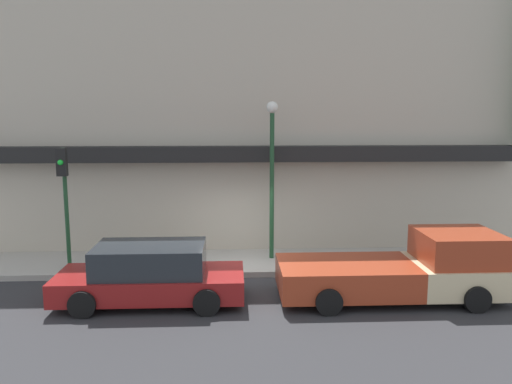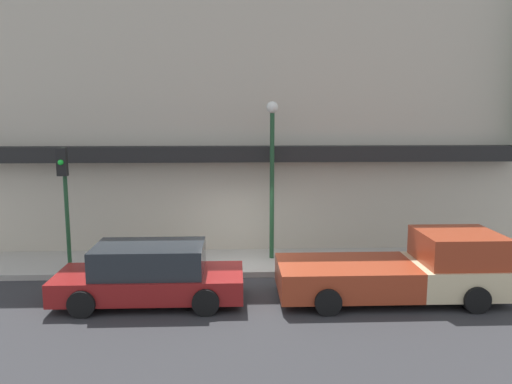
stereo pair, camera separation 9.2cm
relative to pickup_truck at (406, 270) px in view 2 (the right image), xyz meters
name	(u,v)px [view 2 (the right image)]	position (x,y,z in m)	size (l,w,h in m)	color
ground_plane	(241,278)	(-4.22, 1.77, -0.76)	(80.00, 80.00, 0.00)	#2D2D30
sidewalk	(241,262)	(-4.22, 3.03, -0.67)	(36.00, 2.52, 0.17)	#ADA89E
building	(240,114)	(-4.21, 5.77, 3.95)	(19.80, 3.80, 9.44)	#BCB29E
pickup_truck	(406,270)	(0.00, 0.00, 0.00)	(5.76, 2.27, 1.73)	beige
parked_car	(150,274)	(-6.53, 0.00, -0.04)	(4.66, 2.06, 1.48)	maroon
fire_hydrant	(172,255)	(-6.30, 2.48, -0.23)	(0.22, 0.22, 0.71)	yellow
street_lamp	(272,160)	(-3.23, 3.21, 2.54)	(0.36, 0.36, 4.93)	#1E4728
traffic_light	(64,186)	(-9.32, 2.34, 1.88)	(0.28, 0.42, 3.58)	#1E4728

